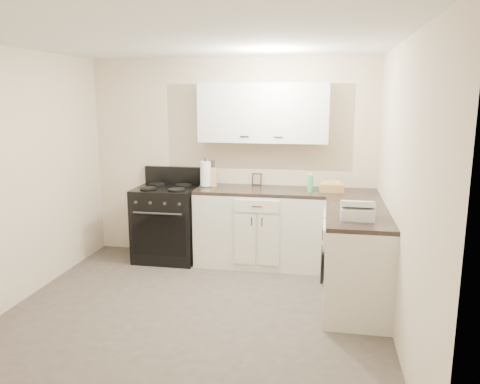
% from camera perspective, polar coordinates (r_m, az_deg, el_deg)
% --- Properties ---
extents(floor, '(3.60, 3.60, 0.00)m').
position_cam_1_polar(floor, '(4.60, -5.64, -14.68)').
color(floor, '#473F38').
rests_on(floor, ground).
extents(ceiling, '(3.60, 3.60, 0.00)m').
position_cam_1_polar(ceiling, '(4.16, -6.35, 17.99)').
color(ceiling, white).
rests_on(ceiling, wall_back).
extents(wall_back, '(3.60, 0.00, 3.60)m').
position_cam_1_polar(wall_back, '(5.93, -1.10, 3.98)').
color(wall_back, beige).
rests_on(wall_back, ground).
extents(wall_right, '(0.00, 3.60, 3.60)m').
position_cam_1_polar(wall_right, '(4.09, 19.05, -0.08)').
color(wall_right, beige).
rests_on(wall_right, ground).
extents(wall_left, '(0.00, 3.60, 3.60)m').
position_cam_1_polar(wall_left, '(5.01, -26.15, 1.41)').
color(wall_left, beige).
rests_on(wall_left, ground).
extents(wall_front, '(3.60, 0.00, 3.60)m').
position_cam_1_polar(wall_front, '(2.58, -17.30, -6.55)').
color(wall_front, beige).
rests_on(wall_front, ground).
extents(base_cabinets_back, '(1.55, 0.60, 0.90)m').
position_cam_1_polar(base_cabinets_back, '(5.73, 2.52, -4.46)').
color(base_cabinets_back, silver).
rests_on(base_cabinets_back, floor).
extents(base_cabinets_right, '(0.60, 1.90, 0.90)m').
position_cam_1_polar(base_cabinets_right, '(5.07, 13.68, -6.93)').
color(base_cabinets_right, silver).
rests_on(base_cabinets_right, floor).
extents(countertop_back, '(1.55, 0.60, 0.04)m').
position_cam_1_polar(countertop_back, '(5.62, 2.56, 0.15)').
color(countertop_back, black).
rests_on(countertop_back, base_cabinets_back).
extents(countertop_right, '(0.60, 1.90, 0.04)m').
position_cam_1_polar(countertop_right, '(4.95, 13.94, -1.75)').
color(countertop_right, black).
rests_on(countertop_right, base_cabinets_right).
extents(upper_cabinets, '(1.55, 0.30, 0.70)m').
position_cam_1_polar(upper_cabinets, '(5.66, 2.85, 9.61)').
color(upper_cabinets, silver).
rests_on(upper_cabinets, wall_back).
extents(stove, '(0.76, 0.65, 0.92)m').
position_cam_1_polar(stove, '(5.98, -8.82, -3.83)').
color(stove, black).
rests_on(stove, floor).
extents(knife_block, '(0.12, 0.11, 0.23)m').
position_cam_1_polar(knife_block, '(5.79, -3.45, 1.85)').
color(knife_block, '#D9BB85').
rests_on(knife_block, countertop_back).
extents(paper_towel, '(0.14, 0.14, 0.31)m').
position_cam_1_polar(paper_towel, '(5.77, -4.21, 2.20)').
color(paper_towel, white).
rests_on(paper_towel, countertop_back).
extents(soap_bottle, '(0.08, 0.08, 0.20)m').
position_cam_1_polar(soap_bottle, '(5.49, 8.57, 1.03)').
color(soap_bottle, '#47B86F').
rests_on(soap_bottle, countertop_back).
extents(picture_frame, '(0.12, 0.05, 0.15)m').
position_cam_1_polar(picture_frame, '(5.87, 2.07, 1.58)').
color(picture_frame, black).
rests_on(picture_frame, countertop_back).
extents(wicker_basket, '(0.29, 0.20, 0.09)m').
position_cam_1_polar(wicker_basket, '(5.57, 11.08, 0.54)').
color(wicker_basket, tan).
rests_on(wicker_basket, countertop_right).
extents(countertop_grill, '(0.30, 0.28, 0.11)m').
position_cam_1_polar(countertop_grill, '(4.38, 14.09, -2.46)').
color(countertop_grill, silver).
rests_on(countertop_grill, countertop_right).
extents(oven_mitt_near, '(0.02, 0.17, 0.29)m').
position_cam_1_polar(oven_mitt_near, '(4.58, 9.95, -8.89)').
color(oven_mitt_near, black).
rests_on(oven_mitt_near, base_cabinets_right).
extents(oven_mitt_far, '(0.02, 0.14, 0.25)m').
position_cam_1_polar(oven_mitt_far, '(4.64, 9.98, -8.10)').
color(oven_mitt_far, black).
rests_on(oven_mitt_far, base_cabinets_right).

